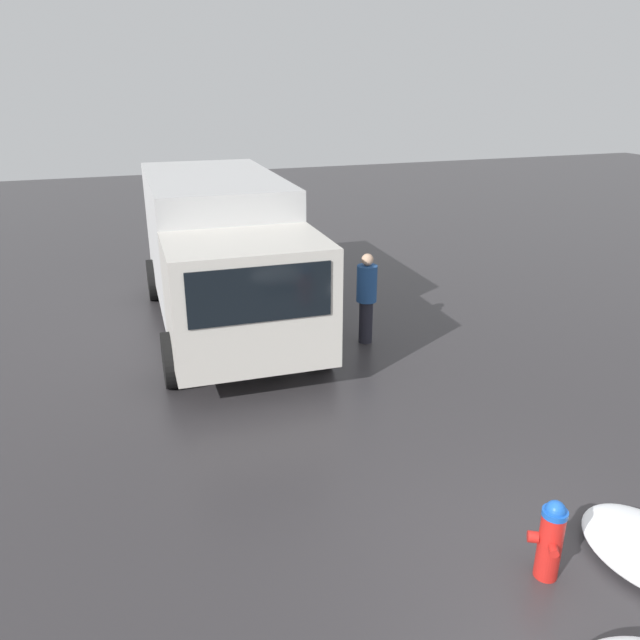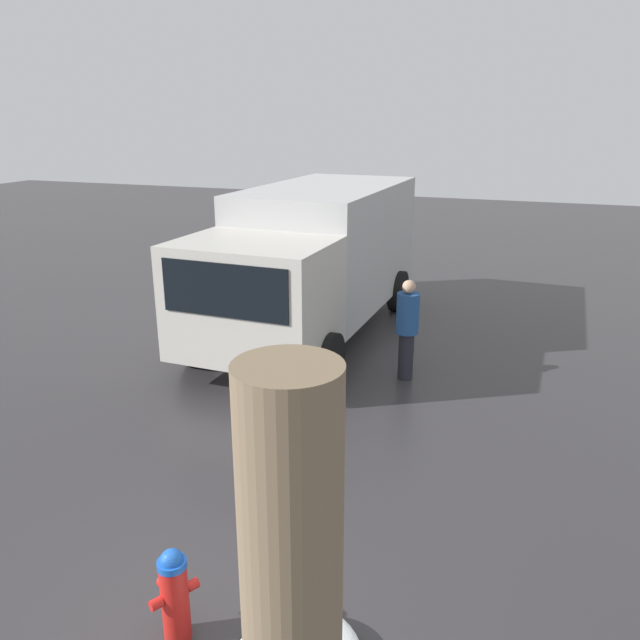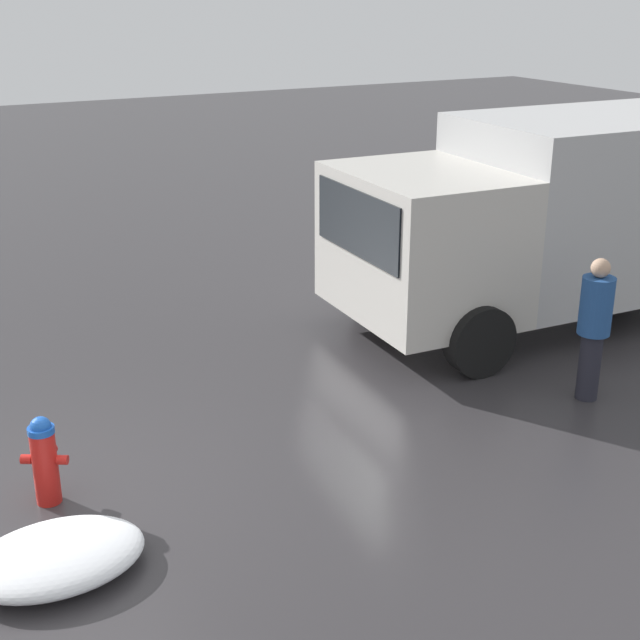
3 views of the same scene
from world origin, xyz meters
TOP-DOWN VIEW (x-y plane):
  - ground_plane at (0.00, 0.00)m, footprint 60.00×60.00m
  - fire_hydrant at (0.00, 0.00)m, footprint 0.42×0.36m
  - delivery_truck at (7.79, 1.62)m, footprint 6.77×2.94m
  - pedestrian at (6.03, -0.66)m, footprint 0.37×0.37m

SIDE VIEW (x-z plane):
  - ground_plane at x=0.00m, z-range 0.00..0.00m
  - fire_hydrant at x=0.00m, z-range 0.01..0.89m
  - pedestrian at x=6.03m, z-range 0.08..1.78m
  - delivery_truck at x=7.79m, z-range 0.14..2.98m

